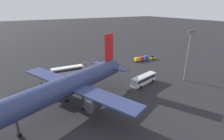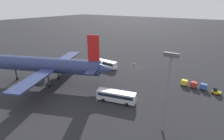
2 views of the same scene
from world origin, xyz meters
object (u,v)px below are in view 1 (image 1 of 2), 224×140
Objects in this scene: cargo_cart_blue at (146,58)px; baggage_tug at (153,58)px; airplane at (69,85)px; worker_person at (85,63)px; shuttle_bus_near at (68,70)px; shuttle_bus_far at (144,79)px; cargo_cart_red at (141,59)px; cargo_cart_yellow at (137,59)px.

baggage_tug is at bearing 165.03° from cargo_cart_blue.
airplane is 17.25× the size of baggage_tug.
cargo_cart_blue reaches higher than worker_person.
shuttle_bus_near is at bearing 7.04° from baggage_tug.
airplane is at bearing -10.01° from shuttle_bus_far.
airplane is 48.92m from cargo_cart_red.
airplane is at bearing 78.31° from shuttle_bus_near.
cargo_cart_blue is 1.00× the size of cargo_cart_yellow.
shuttle_bus_near reaches higher than cargo_cart_red.
shuttle_bus_near is at bearing -127.49° from airplane.
shuttle_bus_far is at bearing 49.83° from baggage_tug.
cargo_cart_blue is 1.00× the size of cargo_cart_red.
worker_person is 0.80× the size of cargo_cart_red.
worker_person is at bearing -7.32° from baggage_tug.
cargo_cart_red is 1.00× the size of cargo_cart_yellow.
worker_person is (32.44, -8.98, -0.07)m from baggage_tug.
baggage_tug is 6.63m from cargo_cart_red.
shuttle_bus_near is 29.11m from shuttle_bus_far.
shuttle_bus_near is at bearing 38.06° from worker_person.
airplane is 3.92× the size of shuttle_bus_far.
worker_person is (9.16, -29.70, -1.05)m from shuttle_bus_far.
baggage_tug reaches higher than cargo_cart_blue.
cargo_cart_yellow is (-22.95, 8.19, 0.32)m from worker_person.
baggage_tug is 3.80m from cargo_cart_blue.
airplane is at bearing 32.81° from baggage_tug.
airplane is at bearing 27.35° from cargo_cart_blue.
cargo_cart_blue is at bearing -176.22° from cargo_cart_red.
cargo_cart_red is at bearing 162.42° from worker_person.
cargo_cart_yellow is at bearing -176.53° from shuttle_bus_near.
worker_person is (-10.40, -8.14, -1.06)m from shuttle_bus_near.
airplane is 26.41m from shuttle_bus_far.
cargo_cart_red is at bearing -141.97° from shuttle_bus_far.
cargo_cart_blue and cargo_cart_yellow have the same top height.
airplane is 51.57m from cargo_cart_blue.
baggage_tug is 9.53m from cargo_cart_yellow.
baggage_tug is 1.18× the size of cargo_cart_blue.
worker_person is 29.86m from cargo_cart_blue.
cargo_cart_yellow is at bearing -136.80° from shuttle_bus_far.
shuttle_bus_far is at bearing 52.17° from cargo_cart_red.
shuttle_bus_far reaches higher than cargo_cart_yellow.
shuttle_bus_far is at bearing 161.87° from airplane.
shuttle_bus_far is at bearing 47.89° from cargo_cart_blue.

